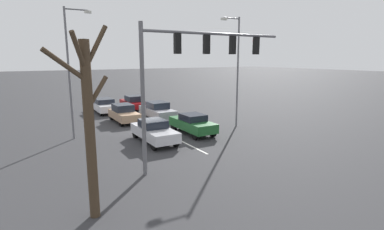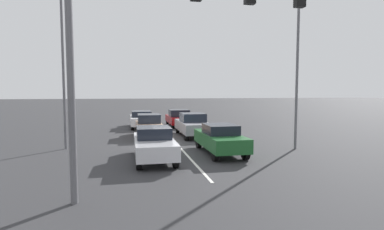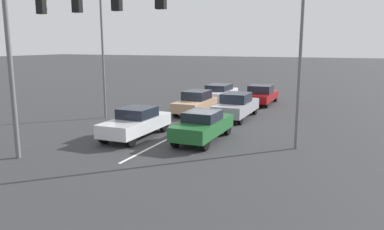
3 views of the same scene
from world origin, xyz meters
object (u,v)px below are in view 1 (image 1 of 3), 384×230
object	(u,v)px
car_silver_midlane_front	(154,131)
car_tan_midlane_second	(124,113)
traffic_signal_gantry	(194,61)
car_gray_leftlane_second	(157,111)
street_lamp_left_shoulder	(236,66)
car_darkgreen_leftlane_front	(192,123)
car_white_midlane_third	(104,105)
bare_tree_near	(89,122)
street_lamp_right_shoulder	(71,66)
car_maroon_leftlane_third	(135,102)

from	to	relation	value
car_silver_midlane_front	car_tan_midlane_second	xyz separation A→B (m)	(-0.25, -7.20, 0.02)
car_tan_midlane_second	traffic_signal_gantry	size ratio (longest dim) A/B	0.49
car_gray_leftlane_second	street_lamp_left_shoulder	world-z (taller)	street_lamp_left_shoulder
car_darkgreen_leftlane_front	traffic_signal_gantry	size ratio (longest dim) A/B	0.53
car_silver_midlane_front	car_white_midlane_third	size ratio (longest dim) A/B	0.94
car_gray_leftlane_second	bare_tree_near	world-z (taller)	bare_tree_near
car_tan_midlane_second	street_lamp_right_shoulder	world-z (taller)	street_lamp_right_shoulder
car_darkgreen_leftlane_front	street_lamp_right_shoulder	distance (m)	9.29
car_silver_midlane_front	car_white_midlane_third	distance (m)	12.85
car_white_midlane_third	traffic_signal_gantry	size ratio (longest dim) A/B	0.57
car_gray_leftlane_second	car_white_midlane_third	size ratio (longest dim) A/B	1.00
traffic_signal_gantry	street_lamp_right_shoulder	distance (m)	9.69
car_white_midlane_third	traffic_signal_gantry	bearing A→B (deg)	90.55
car_white_midlane_third	bare_tree_near	world-z (taller)	bare_tree_near
car_darkgreen_leftlane_front	car_tan_midlane_second	world-z (taller)	car_tan_midlane_second
street_lamp_right_shoulder	street_lamp_left_shoulder	distance (m)	12.24
traffic_signal_gantry	bare_tree_near	xyz separation A→B (m)	(5.76, 2.79, -1.94)
car_tan_midlane_second	traffic_signal_gantry	xyz separation A→B (m)	(0.13, 12.20, 4.63)
car_maroon_leftlane_third	car_silver_midlane_front	bearing A→B (deg)	75.73
car_tan_midlane_second	street_lamp_left_shoulder	size ratio (longest dim) A/B	0.47
car_silver_midlane_front	bare_tree_near	distance (m)	9.99
car_darkgreen_leftlane_front	car_white_midlane_third	xyz separation A→B (m)	(3.44, -12.18, -0.02)
car_maroon_leftlane_third	traffic_signal_gantry	distance (m)	19.01
bare_tree_near	car_tan_midlane_second	bearing A→B (deg)	-111.46
car_silver_midlane_front	car_maroon_leftlane_third	distance (m)	13.56
street_lamp_left_shoulder	traffic_signal_gantry	bearing A→B (deg)	38.63
car_silver_midlane_front	bare_tree_near	size ratio (longest dim) A/B	0.67
car_darkgreen_leftlane_front	street_lamp_left_shoulder	world-z (taller)	street_lamp_left_shoulder
car_darkgreen_leftlane_front	street_lamp_left_shoulder	bearing A→B (deg)	-175.79
car_maroon_leftlane_third	bare_tree_near	bearing A→B (deg)	66.76
car_gray_leftlane_second	street_lamp_right_shoulder	xyz separation A→B (m)	(7.60, 3.18, 4.20)
car_white_midlane_third	car_maroon_leftlane_third	bearing A→B (deg)	-175.09
car_darkgreen_leftlane_front	car_silver_midlane_front	bearing A→B (deg)	11.27
car_darkgreen_leftlane_front	street_lamp_left_shoulder	size ratio (longest dim) A/B	0.51
car_darkgreen_leftlane_front	traffic_signal_gantry	world-z (taller)	traffic_signal_gantry
car_white_midlane_third	traffic_signal_gantry	distance (m)	18.45
car_white_midlane_third	bare_tree_near	distance (m)	21.55
car_gray_leftlane_second	street_lamp_left_shoulder	distance (m)	8.33
car_white_midlane_third	car_gray_leftlane_second	bearing A→B (deg)	118.49
car_white_midlane_third	car_maroon_leftlane_third	xyz separation A→B (m)	(-3.40, -0.29, -0.01)
street_lamp_left_shoulder	street_lamp_right_shoulder	bearing A→B (deg)	-12.27
car_darkgreen_leftlane_front	bare_tree_near	xyz separation A→B (m)	(9.03, 8.46, 2.69)
car_white_midlane_third	car_silver_midlane_front	bearing A→B (deg)	90.24
car_silver_midlane_front	traffic_signal_gantry	xyz separation A→B (m)	(-0.12, 5.00, 4.64)
street_lamp_right_shoulder	traffic_signal_gantry	bearing A→B (deg)	117.52
car_maroon_leftlane_third	street_lamp_right_shoulder	world-z (taller)	street_lamp_right_shoulder
car_gray_leftlane_second	car_tan_midlane_second	xyz separation A→B (m)	(3.00, -0.43, -0.04)
car_tan_midlane_second	car_white_midlane_third	size ratio (longest dim) A/B	0.86
car_darkgreen_leftlane_front	car_gray_leftlane_second	bearing A→B (deg)	-88.74
car_darkgreen_leftlane_front	bare_tree_near	world-z (taller)	bare_tree_near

